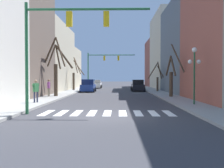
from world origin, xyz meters
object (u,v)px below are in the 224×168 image
(traffic_signal_far, at_px, (102,62))
(pedestrian_waiting_at_curb, at_px, (49,86))
(traffic_signal_near, at_px, (62,33))
(car_driving_toward_lane, at_px, (96,84))
(pedestrian_near_right_corner, at_px, (36,89))
(street_tree_right_mid, at_px, (56,68))
(car_at_intersection, at_px, (138,86))
(street_tree_left_far, at_px, (75,76))
(street_tree_left_near, at_px, (172,75))
(street_lamp_right_corner, at_px, (194,64))
(street_tree_right_near, at_px, (157,78))
(car_parked_left_far, at_px, (88,86))

(traffic_signal_far, bearing_deg, pedestrian_waiting_at_curb, -103.00)
(traffic_signal_near, height_order, pedestrian_waiting_at_curb, traffic_signal_near)
(pedestrian_waiting_at_curb, bearing_deg, car_driving_toward_lane, 172.25)
(pedestrian_near_right_corner, xyz_separation_m, street_tree_right_mid, (-0.10, 7.33, 1.94))
(pedestrian_waiting_at_curb, relative_size, pedestrian_near_right_corner, 0.99)
(car_at_intersection, distance_m, street_tree_left_far, 9.84)
(street_tree_left_near, bearing_deg, street_tree_left_far, 131.43)
(car_driving_toward_lane, relative_size, street_tree_left_near, 0.90)
(street_tree_right_mid, bearing_deg, traffic_signal_near, -75.34)
(street_lamp_right_corner, height_order, street_tree_right_near, street_tree_right_near)
(traffic_signal_near, xyz_separation_m, car_driving_toward_lane, (-1.09, 36.13, -3.85))
(street_tree_right_mid, bearing_deg, street_lamp_right_corner, -34.96)
(car_parked_left_far, distance_m, pedestrian_near_right_corner, 17.62)
(traffic_signal_far, height_order, street_lamp_right_corner, traffic_signal_far)
(street_lamp_right_corner, relative_size, street_tree_left_far, 0.80)
(traffic_signal_far, distance_m, street_tree_left_far, 6.96)
(car_driving_toward_lane, height_order, pedestrian_near_right_corner, pedestrian_near_right_corner)
(car_at_intersection, height_order, pedestrian_waiting_at_curb, pedestrian_waiting_at_curb)
(car_driving_toward_lane, distance_m, street_tree_left_near, 26.21)
(car_parked_left_far, height_order, pedestrian_near_right_corner, pedestrian_near_right_corner)
(car_driving_toward_lane, bearing_deg, traffic_signal_far, -164.49)
(pedestrian_waiting_at_curb, relative_size, street_tree_left_far, 0.34)
(pedestrian_near_right_corner, distance_m, street_tree_left_near, 13.53)
(street_lamp_right_corner, xyz_separation_m, car_driving_toward_lane, (-9.78, 31.85, -2.32))
(traffic_signal_far, relative_size, street_tree_left_far, 1.61)
(traffic_signal_far, relative_size, car_driving_toward_lane, 1.71)
(car_at_intersection, relative_size, street_tree_right_mid, 0.78)
(car_parked_left_far, distance_m, street_tree_right_mid, 10.65)
(street_lamp_right_corner, distance_m, street_tree_left_far, 24.55)
(street_tree_left_near, height_order, street_tree_left_far, street_tree_left_near)
(street_tree_right_mid, bearing_deg, traffic_signal_far, 78.39)
(car_driving_toward_lane, bearing_deg, traffic_signal_near, -178.28)
(car_driving_toward_lane, bearing_deg, street_tree_left_far, 167.07)
(street_lamp_right_corner, xyz_separation_m, street_tree_left_near, (-0.08, 7.55, -0.77))
(street_tree_right_mid, bearing_deg, pedestrian_waiting_at_curb, -129.81)
(street_tree_left_near, bearing_deg, car_at_intersection, 99.80)
(pedestrian_near_right_corner, xyz_separation_m, street_tree_right_near, (11.98, 17.15, 0.82))
(traffic_signal_far, xyz_separation_m, car_driving_toward_lane, (-1.49, 5.37, -3.95))
(traffic_signal_near, relative_size, pedestrian_waiting_at_curb, 4.02)
(street_tree_left_near, distance_m, street_tree_right_mid, 11.98)
(car_driving_toward_lane, relative_size, pedestrian_waiting_at_curb, 2.73)
(traffic_signal_far, relative_size, street_tree_right_mid, 1.33)
(traffic_signal_near, relative_size, pedestrian_near_right_corner, 3.99)
(car_at_intersection, bearing_deg, street_tree_right_near, -141.39)
(pedestrian_waiting_at_curb, relative_size, street_tree_right_near, 0.42)
(car_parked_left_far, xyz_separation_m, pedestrian_near_right_corner, (-2.09, -17.49, 0.36))
(pedestrian_near_right_corner, bearing_deg, car_parked_left_far, 19.85)
(traffic_signal_near, bearing_deg, street_tree_left_far, 97.82)
(traffic_signal_far, xyz_separation_m, pedestrian_waiting_at_curb, (-4.35, -18.85, -3.52))
(pedestrian_near_right_corner, bearing_deg, traffic_signal_near, -122.32)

